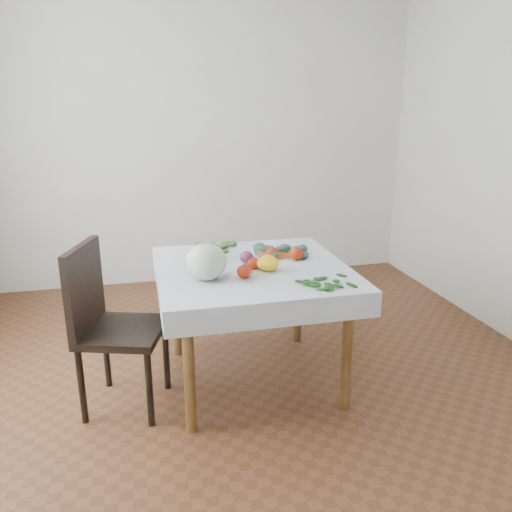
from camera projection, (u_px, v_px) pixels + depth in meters
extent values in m
plane|color=brown|center=(253.00, 378.00, 3.20)|extent=(4.00, 4.00, 0.00)
cube|color=white|center=(204.00, 141.00, 4.66)|extent=(4.00, 0.04, 2.70)
cube|color=brown|center=(252.00, 271.00, 2.99)|extent=(1.00, 1.00, 0.04)
cylinder|color=brown|center=(189.00, 372.00, 2.59)|extent=(0.06, 0.06, 0.71)
cylinder|color=brown|center=(347.00, 353.00, 2.79)|extent=(0.06, 0.06, 0.71)
cylinder|color=brown|center=(175.00, 307.00, 3.41)|extent=(0.06, 0.06, 0.71)
cylinder|color=brown|center=(298.00, 296.00, 3.60)|extent=(0.06, 0.06, 0.71)
cube|color=white|center=(252.00, 267.00, 2.98)|extent=(1.12, 1.12, 0.01)
cube|color=black|center=(123.00, 331.00, 2.79)|extent=(0.55, 0.55, 0.04)
cube|color=black|center=(84.00, 287.00, 2.73)|extent=(0.17, 0.43, 0.48)
cylinder|color=black|center=(82.00, 387.00, 2.70)|extent=(0.04, 0.04, 0.45)
cylinder|color=black|center=(149.00, 389.00, 2.67)|extent=(0.04, 0.04, 0.45)
cylinder|color=black|center=(106.00, 353.00, 3.06)|extent=(0.04, 0.04, 0.45)
cylinder|color=black|center=(166.00, 355.00, 3.03)|extent=(0.04, 0.04, 0.45)
ellipsoid|color=#B6CAA9|center=(206.00, 262.00, 2.74)|extent=(0.25, 0.25, 0.20)
ellipsoid|color=#B11F0B|center=(272.00, 252.00, 3.15)|extent=(0.10, 0.10, 0.07)
ellipsoid|color=#B11F0B|center=(254.00, 263.00, 2.93)|extent=(0.09, 0.09, 0.07)
ellipsoid|color=#B11F0B|center=(245.00, 271.00, 2.78)|extent=(0.11, 0.11, 0.08)
ellipsoid|color=#B11F0B|center=(296.00, 254.00, 3.09)|extent=(0.10, 0.10, 0.08)
ellipsoid|color=gold|center=(212.00, 253.00, 3.08)|extent=(0.18, 0.18, 0.10)
ellipsoid|color=gold|center=(268.00, 263.00, 2.90)|extent=(0.16, 0.16, 0.09)
ellipsoid|color=maroon|center=(211.00, 257.00, 3.06)|extent=(0.08, 0.08, 0.06)
ellipsoid|color=maroon|center=(247.00, 257.00, 3.04)|extent=(0.11, 0.11, 0.07)
ellipsoid|color=#C9D279|center=(209.00, 265.00, 2.93)|extent=(0.05, 0.05, 0.05)
ellipsoid|color=#C9D279|center=(203.00, 265.00, 2.94)|extent=(0.05, 0.05, 0.05)
ellipsoid|color=#C9D279|center=(209.00, 267.00, 2.90)|extent=(0.05, 0.05, 0.05)
ellipsoid|color=#C9D279|center=(212.00, 262.00, 2.98)|extent=(0.05, 0.05, 0.05)
cone|color=#ED591A|center=(270.00, 250.00, 3.26)|extent=(0.21, 0.12, 0.03)
cone|color=#ED591A|center=(272.00, 251.00, 3.23)|extent=(0.22, 0.10, 0.03)
cone|color=#ED591A|center=(273.00, 253.00, 3.20)|extent=(0.22, 0.08, 0.03)
cone|color=#ED591A|center=(275.00, 254.00, 3.17)|extent=(0.22, 0.06, 0.03)
cone|color=#ED591A|center=(276.00, 256.00, 3.13)|extent=(0.22, 0.05, 0.03)
cone|color=#ED591A|center=(278.00, 257.00, 3.10)|extent=(0.22, 0.04, 0.03)
ellipsoid|color=#325244|center=(287.00, 251.00, 3.21)|extent=(0.07, 0.07, 0.04)
ellipsoid|color=#325244|center=(280.00, 250.00, 3.23)|extent=(0.07, 0.07, 0.04)
ellipsoid|color=#325244|center=(284.00, 253.00, 3.18)|extent=(0.07, 0.07, 0.04)
ellipsoid|color=#325244|center=(289.00, 250.00, 3.24)|extent=(0.07, 0.07, 0.04)
ellipsoid|color=#325244|center=(275.00, 252.00, 3.21)|extent=(0.07, 0.07, 0.04)
ellipsoid|color=#325244|center=(292.00, 253.00, 3.18)|extent=(0.07, 0.07, 0.04)
ellipsoid|color=#325244|center=(282.00, 249.00, 3.27)|extent=(0.07, 0.07, 0.04)
ellipsoid|color=#325244|center=(276.00, 254.00, 3.15)|extent=(0.07, 0.07, 0.04)
ellipsoid|color=#325244|center=(297.00, 250.00, 3.23)|extent=(0.07, 0.07, 0.04)
ellipsoid|color=#325244|center=(270.00, 250.00, 3.25)|extent=(0.07, 0.07, 0.04)
ellipsoid|color=#325244|center=(290.00, 255.00, 3.13)|extent=(0.07, 0.07, 0.04)
ellipsoid|color=#325244|center=(291.00, 247.00, 3.30)|extent=(0.07, 0.07, 0.04)
ellipsoid|color=#325244|center=(265.00, 253.00, 3.17)|extent=(0.07, 0.07, 0.04)
ellipsoid|color=#325244|center=(304.00, 253.00, 3.18)|extent=(0.07, 0.07, 0.04)
ellipsoid|color=#325244|center=(273.00, 247.00, 3.31)|extent=(0.07, 0.07, 0.04)
ellipsoid|color=#325244|center=(278.00, 257.00, 3.09)|extent=(0.07, 0.07, 0.04)
ellipsoid|color=#1C4A17|center=(329.00, 282.00, 2.71)|extent=(0.07, 0.04, 0.01)
ellipsoid|color=#1C4A17|center=(321.00, 282.00, 2.71)|extent=(0.07, 0.04, 0.01)
ellipsoid|color=#1C4A17|center=(329.00, 284.00, 2.67)|extent=(0.07, 0.04, 0.01)
ellipsoid|color=#1C4A17|center=(328.00, 280.00, 2.74)|extent=(0.07, 0.04, 0.01)
ellipsoid|color=#1C4A17|center=(317.00, 284.00, 2.68)|extent=(0.07, 0.04, 0.01)
ellipsoid|color=#1C4A17|center=(337.00, 283.00, 2.69)|extent=(0.07, 0.04, 0.01)
ellipsoid|color=#1C4A17|center=(318.00, 279.00, 2.75)|extent=(0.07, 0.04, 0.01)
ellipsoid|color=#1C4A17|center=(324.00, 287.00, 2.64)|extent=(0.07, 0.04, 0.01)
ellipsoid|color=#1C4A17|center=(338.00, 279.00, 2.75)|extent=(0.07, 0.04, 0.01)
ellipsoid|color=#1C4A17|center=(308.00, 282.00, 2.71)|extent=(0.07, 0.04, 0.01)
ellipsoid|color=#1C4A17|center=(340.00, 286.00, 2.64)|extent=(0.07, 0.04, 0.01)
ellipsoid|color=#1C4A17|center=(325.00, 276.00, 2.80)|extent=(0.07, 0.04, 0.01)
ellipsoid|color=#1C4A17|center=(311.00, 287.00, 2.62)|extent=(0.07, 0.04, 0.01)
ellipsoid|color=#1C4A17|center=(350.00, 281.00, 2.71)|extent=(0.07, 0.04, 0.01)
ellipsoid|color=#4F7435|center=(220.00, 247.00, 3.33)|extent=(0.06, 0.06, 0.03)
ellipsoid|color=#4F7435|center=(215.00, 247.00, 3.34)|extent=(0.06, 0.06, 0.03)
ellipsoid|color=#4F7435|center=(216.00, 249.00, 3.30)|extent=(0.06, 0.06, 0.03)
ellipsoid|color=#4F7435|center=(222.00, 246.00, 3.35)|extent=(0.06, 0.06, 0.03)
ellipsoid|color=#4F7435|center=(210.00, 247.00, 3.33)|extent=(0.06, 0.06, 0.03)
ellipsoid|color=#4F7435|center=(223.00, 249.00, 3.30)|extent=(0.06, 0.06, 0.03)
ellipsoid|color=#4F7435|center=(217.00, 245.00, 3.38)|extent=(0.06, 0.06, 0.03)
ellipsoid|color=#4F7435|center=(210.00, 249.00, 3.28)|extent=(0.06, 0.06, 0.03)
ellipsoid|color=#4F7435|center=(229.00, 247.00, 3.34)|extent=(0.06, 0.06, 0.03)
ellipsoid|color=#4F7435|center=(207.00, 246.00, 3.36)|extent=(0.06, 0.06, 0.03)
ellipsoid|color=#4F7435|center=(220.00, 251.00, 3.25)|extent=(0.06, 0.06, 0.03)
ellipsoid|color=#4F7435|center=(226.00, 244.00, 3.40)|extent=(0.06, 0.06, 0.03)
ellipsoid|color=#4F7435|center=(201.00, 249.00, 3.29)|extent=(0.06, 0.06, 0.03)
ellipsoid|color=#4F7435|center=(233.00, 249.00, 3.30)|extent=(0.06, 0.06, 0.03)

